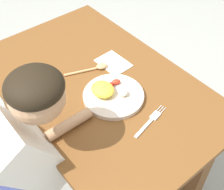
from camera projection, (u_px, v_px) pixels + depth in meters
ground_plane at (101, 165)px, 1.81m from camera, size 8.00×8.00×0.00m
dining_table at (98, 107)px, 1.44m from camera, size 1.11×0.71×0.67m
plate at (111, 94)px, 1.26m from camera, size 0.25×0.25×0.06m
fork at (150, 121)px, 1.18m from camera, size 0.06×0.19×0.01m
spoon at (96, 68)px, 1.38m from camera, size 0.09×0.20×0.02m
person at (30, 173)px, 1.16m from camera, size 0.21×0.44×1.00m
napkin at (113, 63)px, 1.42m from camera, size 0.15×0.12×0.00m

